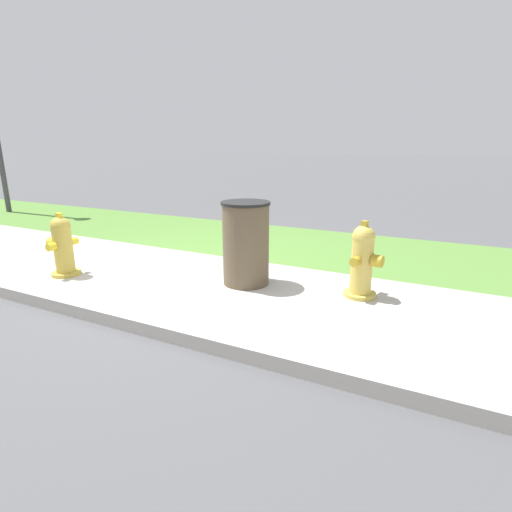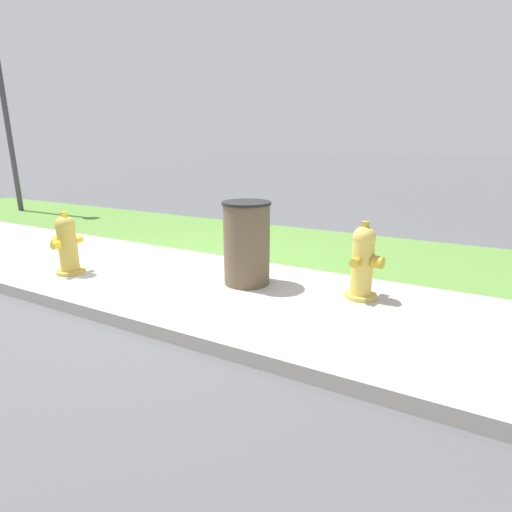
% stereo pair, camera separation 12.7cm
% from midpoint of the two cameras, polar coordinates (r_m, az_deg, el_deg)
% --- Properties ---
extents(ground_plane, '(120.00, 120.00, 0.00)m').
position_cam_midpoint_polar(ground_plane, '(4.64, -11.99, -3.46)').
color(ground_plane, '#515154').
extents(sidewalk_pavement, '(18.00, 2.14, 0.01)m').
position_cam_midpoint_polar(sidewalk_pavement, '(4.64, -12.00, -3.40)').
color(sidewalk_pavement, '#BCB7AD').
rests_on(sidewalk_pavement, ground).
extents(grass_verge, '(18.00, 2.32, 0.01)m').
position_cam_midpoint_polar(grass_verge, '(6.46, 0.36, 2.32)').
color(grass_verge, '#568438').
rests_on(grass_verge, ground).
extents(street_curb, '(18.00, 0.16, 0.12)m').
position_cam_midpoint_polar(street_curb, '(3.86, -22.76, -7.44)').
color(street_curb, '#BCB7AD').
rests_on(street_curb, ground).
extents(fire_hydrant_across_street, '(0.38, 0.40, 0.78)m').
position_cam_midpoint_polar(fire_hydrant_across_street, '(4.07, 14.09, -0.74)').
color(fire_hydrant_across_street, gold).
rests_on(fire_hydrant_across_street, ground).
extents(fire_hydrant_far_end, '(0.37, 0.39, 0.75)m').
position_cam_midpoint_polar(fire_hydrant_far_end, '(5.16, -26.54, 1.26)').
color(fire_hydrant_far_end, gold).
rests_on(fire_hydrant_far_end, ground).
extents(trash_bin, '(0.53, 0.53, 0.91)m').
position_cam_midpoint_polar(trash_bin, '(4.31, -2.31, 1.76)').
color(trash_bin, brown).
rests_on(trash_bin, ground).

